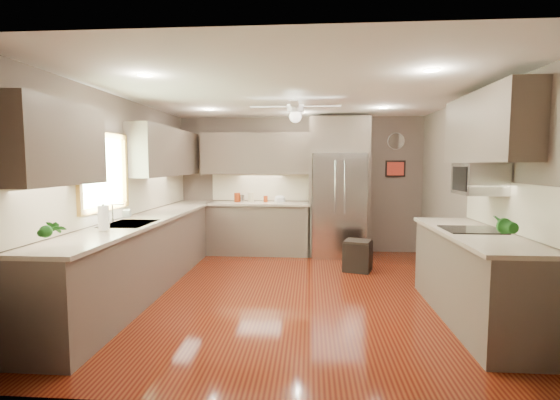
# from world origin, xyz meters

# --- Properties ---
(floor) EXTENTS (5.00, 5.00, 0.00)m
(floor) POSITION_xyz_m (0.00, 0.00, 0.00)
(floor) COLOR #481109
(floor) RESTS_ON ground
(ceiling) EXTENTS (5.00, 5.00, 0.00)m
(ceiling) POSITION_xyz_m (0.00, 0.00, 2.50)
(ceiling) COLOR white
(ceiling) RESTS_ON ground
(wall_back) EXTENTS (4.50, 0.00, 4.50)m
(wall_back) POSITION_xyz_m (0.00, 2.50, 1.25)
(wall_back) COLOR #65574D
(wall_back) RESTS_ON ground
(wall_front) EXTENTS (4.50, 0.00, 4.50)m
(wall_front) POSITION_xyz_m (0.00, -2.50, 1.25)
(wall_front) COLOR #65574D
(wall_front) RESTS_ON ground
(wall_left) EXTENTS (0.00, 5.00, 5.00)m
(wall_left) POSITION_xyz_m (-2.25, 0.00, 1.25)
(wall_left) COLOR #65574D
(wall_left) RESTS_ON ground
(wall_right) EXTENTS (0.00, 5.00, 5.00)m
(wall_right) POSITION_xyz_m (2.25, 0.00, 1.25)
(wall_right) COLOR #65574D
(wall_right) RESTS_ON ground
(canister_a) EXTENTS (0.13, 0.13, 0.18)m
(canister_a) POSITION_xyz_m (-1.13, 2.23, 1.02)
(canister_a) COLOR #983310
(canister_a) RESTS_ON back_run
(canister_b) EXTENTS (0.11, 0.11, 0.13)m
(canister_b) POSITION_xyz_m (-1.04, 2.21, 1.01)
(canister_b) COLOR silver
(canister_b) RESTS_ON back_run
(canister_c) EXTENTS (0.12, 0.12, 0.17)m
(canister_c) POSITION_xyz_m (-0.88, 2.25, 1.03)
(canister_c) COLOR beige
(canister_c) RESTS_ON back_run
(canister_d) EXTENTS (0.09, 0.09, 0.12)m
(canister_d) POSITION_xyz_m (-0.61, 2.23, 1.00)
(canister_d) COLOR #983310
(canister_d) RESTS_ON back_run
(soap_bottle) EXTENTS (0.10, 0.10, 0.18)m
(soap_bottle) POSITION_xyz_m (-2.06, -0.25, 1.03)
(soap_bottle) COLOR white
(soap_bottle) RESTS_ON left_run
(potted_plant_left) EXTENTS (0.19, 0.14, 0.33)m
(potted_plant_left) POSITION_xyz_m (-1.94, -1.94, 1.10)
(potted_plant_left) COLOR #1F631C
(potted_plant_left) RESTS_ON left_run
(potted_plant_right) EXTENTS (0.20, 0.17, 0.32)m
(potted_plant_right) POSITION_xyz_m (1.90, -1.41, 1.10)
(potted_plant_right) COLOR #1F631C
(potted_plant_right) RESTS_ON right_run
(bowl) EXTENTS (0.22, 0.22, 0.05)m
(bowl) POSITION_xyz_m (-0.35, 2.22, 0.96)
(bowl) COLOR beige
(bowl) RESTS_ON back_run
(left_run) EXTENTS (0.65, 4.70, 1.45)m
(left_run) POSITION_xyz_m (-1.95, 0.15, 0.48)
(left_run) COLOR brown
(left_run) RESTS_ON ground
(back_run) EXTENTS (1.85, 0.65, 1.45)m
(back_run) POSITION_xyz_m (-0.72, 2.20, 0.48)
(back_run) COLOR brown
(back_run) RESTS_ON ground
(uppers) EXTENTS (4.50, 4.70, 0.95)m
(uppers) POSITION_xyz_m (-0.74, 0.71, 1.87)
(uppers) COLOR brown
(uppers) RESTS_ON wall_left
(window) EXTENTS (0.05, 1.12, 0.92)m
(window) POSITION_xyz_m (-2.22, -0.50, 1.55)
(window) COLOR #BFF2B2
(window) RESTS_ON wall_left
(sink) EXTENTS (0.50, 0.70, 0.32)m
(sink) POSITION_xyz_m (-1.93, -0.50, 0.91)
(sink) COLOR silver
(sink) RESTS_ON left_run
(refrigerator) EXTENTS (1.06, 0.75, 2.45)m
(refrigerator) POSITION_xyz_m (0.70, 2.16, 1.19)
(refrigerator) COLOR silver
(refrigerator) RESTS_ON ground
(right_run) EXTENTS (0.70, 2.20, 1.45)m
(right_run) POSITION_xyz_m (1.93, -0.80, 0.48)
(right_run) COLOR brown
(right_run) RESTS_ON ground
(microwave) EXTENTS (0.43, 0.55, 0.34)m
(microwave) POSITION_xyz_m (2.03, -0.55, 1.48)
(microwave) COLOR silver
(microwave) RESTS_ON wall_right
(ceiling_fan) EXTENTS (1.18, 1.18, 0.32)m
(ceiling_fan) POSITION_xyz_m (-0.00, 0.30, 2.33)
(ceiling_fan) COLOR white
(ceiling_fan) RESTS_ON ceiling
(recessed_lights) EXTENTS (2.84, 3.14, 0.01)m
(recessed_lights) POSITION_xyz_m (-0.04, 0.40, 2.49)
(recessed_lights) COLOR white
(recessed_lights) RESTS_ON ceiling
(wall_clock) EXTENTS (0.30, 0.03, 0.30)m
(wall_clock) POSITION_xyz_m (1.75, 2.48, 2.05)
(wall_clock) COLOR white
(wall_clock) RESTS_ON wall_back
(framed_print) EXTENTS (0.36, 0.03, 0.30)m
(framed_print) POSITION_xyz_m (1.75, 2.48, 1.55)
(framed_print) COLOR black
(framed_print) RESTS_ON wall_back
(stool) EXTENTS (0.50, 0.50, 0.47)m
(stool) POSITION_xyz_m (0.93, 1.10, 0.24)
(stool) COLOR black
(stool) RESTS_ON ground
(paper_towel) EXTENTS (0.11, 0.11, 0.28)m
(paper_towel) POSITION_xyz_m (-1.94, -1.05, 1.08)
(paper_towel) COLOR white
(paper_towel) RESTS_ON left_run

